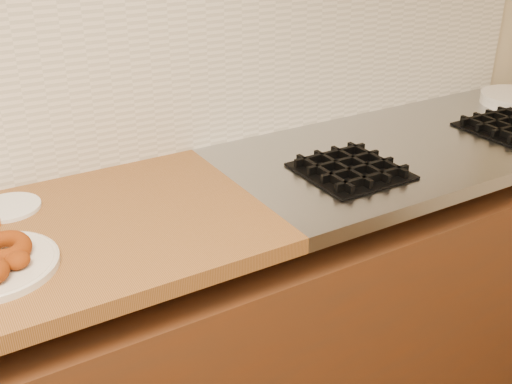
# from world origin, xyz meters

# --- Properties ---
(stovetop) EXTENTS (1.30, 0.62, 0.04)m
(stovetop) POSITION_xyz_m (1.15, 1.69, 0.88)
(stovetop) COLOR #9EA0A5
(stovetop) RESTS_ON base_cabinet
(burner_grates) EXTENTS (0.91, 0.26, 0.03)m
(burner_grates) POSITION_xyz_m (1.13, 1.61, 0.91)
(burner_grates) COLOR black
(burner_grates) RESTS_ON stovetop
(ring_donut) EXTENTS (0.13, 0.13, 0.05)m
(ring_donut) POSITION_xyz_m (-0.08, 1.62, 0.93)
(ring_donut) COLOR #7B2E05
(ring_donut) RESTS_ON donut_plate
(tub_lid) EXTENTS (0.18, 0.18, 0.01)m
(tub_lid) POSITION_xyz_m (-0.04, 1.86, 0.90)
(tub_lid) COLOR silver
(tub_lid) RESTS_ON butcher_block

